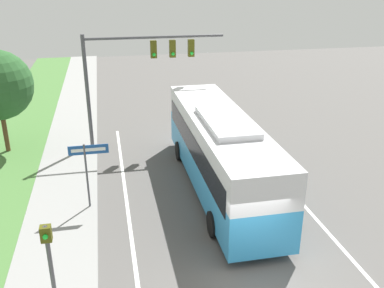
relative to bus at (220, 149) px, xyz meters
The scene contains 5 objects.
lane_divider_far 7.52m from the bus, 64.98° to the right, with size 0.14×30.00×0.01m.
bus is the anchor object (origin of this frame).
signal_gantry 7.29m from the bus, 115.49° to the left, with size 7.41×0.41×6.10m.
pedestrian_signal 9.13m from the bus, 134.81° to the right, with size 0.28×0.34×2.97m.
street_sign 5.58m from the bus, behind, with size 1.54×0.08×2.84m.
Camera 1 is at (-4.12, -9.80, 9.03)m, focal length 40.00 mm.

